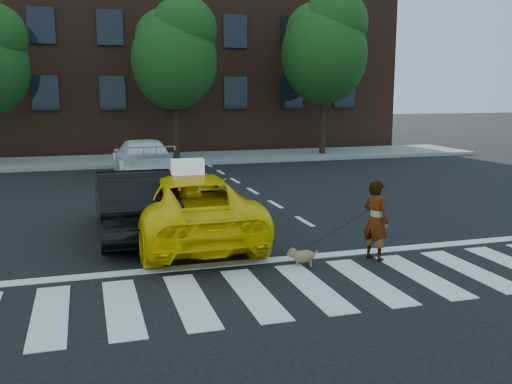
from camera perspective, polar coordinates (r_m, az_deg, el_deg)
ground at (r=9.36m, az=5.70°, el=-9.46°), size 120.00×120.00×0.00m
crosswalk at (r=9.35m, az=5.70°, el=-9.43°), size 13.00×2.40×0.01m
stop_line at (r=10.77m, az=2.43°, el=-6.73°), size 12.00×0.30×0.01m
sidewalk_far at (r=26.03m, az=-9.19°, el=3.27°), size 30.00×4.00×0.15m
building at (r=33.43m, az=-11.29°, el=14.88°), size 26.00×10.00×12.00m
tree_mid at (r=25.49m, az=-8.12°, el=13.92°), size 3.69×3.69×7.10m
tree_right at (r=27.49m, az=6.92°, el=14.52°), size 4.00×4.00×7.70m
taxi at (r=12.14m, az=-6.93°, el=-1.43°), size 2.45×5.16×1.42m
black_sedan at (r=12.71m, az=-12.18°, el=-1.01°), size 1.55×4.39×1.44m
white_suv at (r=21.29m, az=-11.30°, el=3.37°), size 2.04×4.81×1.38m
woman at (r=10.81m, az=11.87°, el=-2.80°), size 0.55×0.65×1.50m
dog at (r=10.36m, az=4.57°, el=-6.37°), size 0.57×0.34×0.33m
taxi_sign at (r=11.81m, az=-6.85°, el=2.52°), size 0.66×0.29×0.32m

